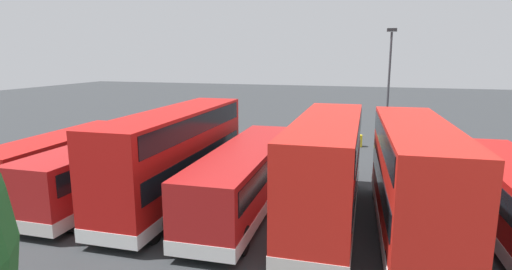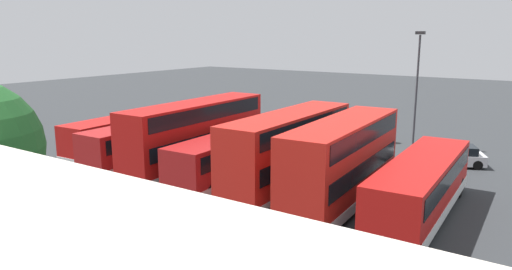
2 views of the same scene
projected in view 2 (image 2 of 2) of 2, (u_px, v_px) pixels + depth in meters
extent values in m
plane|color=#2D3033|center=(323.00, 146.00, 38.95)|extent=(140.00, 140.00, 0.00)
cube|color=#B71411|center=(421.00, 185.00, 23.38)|extent=(3.07, 11.46, 2.60)
cube|color=silver|center=(420.00, 205.00, 23.60)|extent=(3.12, 11.50, 0.55)
cube|color=black|center=(422.00, 173.00, 23.26)|extent=(3.10, 10.66, 0.90)
cube|color=black|center=(445.00, 150.00, 28.01)|extent=(2.25, 0.16, 1.10)
cylinder|color=black|center=(417.00, 181.00, 27.75)|extent=(0.35, 1.11, 1.10)
cylinder|color=black|center=(459.00, 187.00, 26.59)|extent=(0.35, 1.11, 1.10)
cylinder|color=black|center=(369.00, 232.00, 20.63)|extent=(0.35, 1.11, 1.10)
cylinder|color=black|center=(423.00, 243.00, 19.47)|extent=(0.35, 1.11, 1.10)
cube|color=red|center=(343.00, 161.00, 24.83)|extent=(3.19, 10.93, 4.20)
cube|color=silver|center=(342.00, 194.00, 25.21)|extent=(3.23, 10.97, 0.55)
cube|color=black|center=(343.00, 164.00, 24.87)|extent=(3.20, 10.14, 0.90)
cube|color=black|center=(344.00, 132.00, 24.52)|extent=(3.20, 10.14, 0.90)
cube|color=black|center=(375.00, 144.00, 29.43)|extent=(2.25, 0.19, 1.10)
cylinder|color=black|center=(348.00, 174.00, 29.15)|extent=(0.37, 1.12, 1.10)
cylinder|color=black|center=(385.00, 180.00, 28.02)|extent=(0.37, 1.12, 1.10)
cylinder|color=black|center=(288.00, 216.00, 22.43)|extent=(0.37, 1.12, 1.10)
cylinder|color=black|center=(333.00, 225.00, 21.30)|extent=(0.37, 1.12, 1.10)
cube|color=red|center=(289.00, 150.00, 27.12)|extent=(2.81, 11.05, 4.20)
cube|color=silver|center=(289.00, 181.00, 27.50)|extent=(2.85, 11.09, 0.55)
cube|color=black|center=(289.00, 153.00, 27.16)|extent=(2.85, 10.25, 0.90)
cube|color=black|center=(289.00, 124.00, 26.81)|extent=(2.85, 10.25, 0.90)
cube|color=black|center=(330.00, 136.00, 31.70)|extent=(2.25, 0.11, 1.10)
cylinder|color=black|center=(304.00, 164.00, 31.47)|extent=(0.33, 1.11, 1.10)
cylinder|color=black|center=(336.00, 169.00, 30.28)|extent=(0.33, 1.11, 1.10)
cylinder|color=black|center=(231.00, 199.00, 24.75)|extent=(0.33, 1.11, 1.10)
cylinder|color=black|center=(268.00, 207.00, 23.55)|extent=(0.33, 1.11, 1.10)
cube|color=#A51919|center=(241.00, 153.00, 29.79)|extent=(3.00, 11.95, 2.60)
cube|color=silver|center=(241.00, 169.00, 30.00)|extent=(3.04, 11.99, 0.55)
cube|color=black|center=(240.00, 143.00, 29.67)|extent=(3.03, 11.15, 0.90)
cube|color=black|center=(287.00, 128.00, 34.61)|extent=(2.25, 0.15, 1.10)
cylinder|color=black|center=(263.00, 153.00, 34.36)|extent=(0.34, 1.11, 1.10)
cylinder|color=black|center=(291.00, 157.00, 33.19)|extent=(0.34, 1.11, 1.10)
cylinder|color=black|center=(179.00, 186.00, 26.85)|extent=(0.34, 1.11, 1.10)
cylinder|color=black|center=(211.00, 193.00, 25.68)|extent=(0.34, 1.11, 1.10)
cube|color=#B71411|center=(196.00, 134.00, 31.49)|extent=(2.83, 11.86, 4.20)
cube|color=silver|center=(197.00, 161.00, 31.87)|extent=(2.88, 11.91, 0.55)
cube|color=black|center=(196.00, 137.00, 31.53)|extent=(2.88, 11.07, 0.90)
cube|color=black|center=(195.00, 111.00, 31.18)|extent=(2.88, 11.07, 0.90)
cube|color=black|center=(247.00, 123.00, 36.41)|extent=(2.25, 0.11, 1.10)
cylinder|color=black|center=(224.00, 147.00, 36.18)|extent=(0.33, 1.11, 1.10)
cylinder|color=black|center=(248.00, 151.00, 34.99)|extent=(0.33, 1.11, 1.10)
cylinder|color=black|center=(134.00, 176.00, 28.78)|extent=(0.33, 1.11, 1.10)
cylinder|color=black|center=(161.00, 182.00, 27.59)|extent=(0.33, 1.11, 1.10)
cube|color=#A51919|center=(157.00, 139.00, 33.55)|extent=(2.75, 11.75, 2.60)
cube|color=silver|center=(158.00, 154.00, 33.76)|extent=(2.79, 11.79, 0.55)
cube|color=black|center=(157.00, 131.00, 33.43)|extent=(2.79, 10.95, 0.90)
cube|color=black|center=(210.00, 119.00, 38.24)|extent=(2.25, 0.10, 1.10)
cylinder|color=black|center=(188.00, 141.00, 38.02)|extent=(0.32, 1.10, 1.10)
cylinder|color=black|center=(210.00, 145.00, 36.81)|extent=(0.32, 1.10, 1.10)
cylinder|color=black|center=(95.00, 167.00, 30.74)|extent=(0.32, 1.10, 1.10)
cylinder|color=black|center=(119.00, 172.00, 29.53)|extent=(0.32, 1.10, 1.10)
cube|color=#B71411|center=(126.00, 134.00, 35.41)|extent=(3.08, 10.21, 2.60)
cube|color=silver|center=(127.00, 147.00, 35.62)|extent=(3.13, 10.25, 0.55)
cube|color=black|center=(126.00, 126.00, 35.29)|extent=(3.10, 9.41, 0.90)
cube|color=black|center=(172.00, 116.00, 39.53)|extent=(2.25, 0.18, 1.10)
cylinder|color=black|center=(150.00, 138.00, 39.26)|extent=(0.36, 1.11, 1.10)
cylinder|color=black|center=(171.00, 141.00, 38.12)|extent=(0.36, 1.11, 1.10)
cylinder|color=black|center=(76.00, 157.00, 33.16)|extent=(0.36, 1.11, 1.10)
cylinder|color=black|center=(99.00, 161.00, 32.02)|extent=(0.36, 1.11, 1.10)
cube|color=silver|center=(453.00, 158.00, 32.90)|extent=(4.32, 3.27, 0.70)
cube|color=black|center=(457.00, 149.00, 32.74)|extent=(2.83, 2.47, 0.55)
cylinder|color=black|center=(435.00, 163.00, 32.40)|extent=(0.67, 0.47, 0.64)
cylinder|color=black|center=(430.00, 157.00, 33.94)|extent=(0.67, 0.47, 0.64)
cylinder|color=black|center=(478.00, 165.00, 31.94)|extent=(0.67, 0.47, 0.64)
cylinder|color=black|center=(471.00, 159.00, 33.49)|extent=(0.67, 0.47, 0.64)
cube|color=silver|center=(253.00, 125.00, 44.80)|extent=(3.92, 4.54, 0.70)
cube|color=black|center=(253.00, 119.00, 44.48)|extent=(2.81, 3.05, 0.55)
cylinder|color=black|center=(245.00, 124.00, 46.35)|extent=(0.55, 0.65, 0.64)
cylinder|color=black|center=(261.00, 124.00, 46.36)|extent=(0.55, 0.65, 0.64)
cylinder|color=black|center=(244.00, 131.00, 43.33)|extent=(0.55, 0.65, 0.64)
cylinder|color=black|center=(262.00, 131.00, 43.34)|extent=(0.55, 0.65, 0.64)
cylinder|color=#38383D|center=(416.00, 93.00, 37.27)|extent=(0.16, 0.16, 8.81)
cube|color=#262628|center=(420.00, 33.00, 36.33)|extent=(0.70, 0.30, 0.24)
cylinder|color=yellow|center=(391.00, 137.00, 39.83)|extent=(0.60, 0.60, 0.95)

